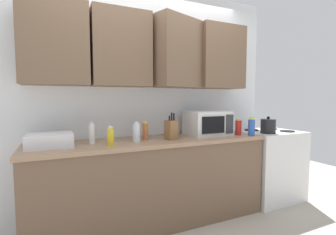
{
  "coord_description": "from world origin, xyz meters",
  "views": [
    {
      "loc": [
        -0.92,
        -2.66,
        1.33
      ],
      "look_at": [
        0.19,
        -0.25,
        1.12
      ],
      "focal_mm": 26.07,
      "sensor_mm": 36.0,
      "label": 1
    }
  ],
  "objects_px": {
    "knife_block": "(171,130)",
    "bottle_white_jar": "(92,134)",
    "bottle_clear_tall": "(136,133)",
    "bottle_spice_jar": "(145,131)",
    "microwave": "(208,123)",
    "bottle_blue_cleaner": "(251,127)",
    "kettle": "(268,126)",
    "bottle_yellow_mustard": "(111,136)",
    "bottle_red_sauce": "(238,127)",
    "stove_range": "(268,164)",
    "dish_rack": "(50,140)"
  },
  "relations": [
    {
      "from": "kettle",
      "to": "dish_rack",
      "type": "bearing_deg",
      "value": 176.23
    },
    {
      "from": "bottle_clear_tall",
      "to": "bottle_white_jar",
      "type": "bearing_deg",
      "value": 170.49
    },
    {
      "from": "dish_rack",
      "to": "stove_range",
      "type": "bearing_deg",
      "value": -0.44
    },
    {
      "from": "stove_range",
      "to": "bottle_blue_cleaner",
      "type": "relative_size",
      "value": 4.28
    },
    {
      "from": "kettle",
      "to": "microwave",
      "type": "bearing_deg",
      "value": 167.22
    },
    {
      "from": "knife_block",
      "to": "bottle_red_sauce",
      "type": "distance_m",
      "value": 0.85
    },
    {
      "from": "kettle",
      "to": "bottle_clear_tall",
      "type": "xyz_separation_m",
      "value": [
        -1.66,
        0.09,
        -0.0
      ]
    },
    {
      "from": "bottle_blue_cleaner",
      "to": "kettle",
      "type": "bearing_deg",
      "value": 10.53
    },
    {
      "from": "knife_block",
      "to": "bottle_spice_jar",
      "type": "distance_m",
      "value": 0.27
    },
    {
      "from": "kettle",
      "to": "bottle_yellow_mustard",
      "type": "distance_m",
      "value": 1.93
    },
    {
      "from": "kettle",
      "to": "bottle_white_jar",
      "type": "xyz_separation_m",
      "value": [
        -2.07,
        0.16,
        0.0
      ]
    },
    {
      "from": "dish_rack",
      "to": "bottle_clear_tall",
      "type": "xyz_separation_m",
      "value": [
        0.77,
        -0.07,
        0.03
      ]
    },
    {
      "from": "stove_range",
      "to": "kettle",
      "type": "bearing_deg",
      "value": -140.53
    },
    {
      "from": "microwave",
      "to": "bottle_spice_jar",
      "type": "xyz_separation_m",
      "value": [
        -0.77,
        -0.0,
        -0.05
      ]
    },
    {
      "from": "bottle_clear_tall",
      "to": "knife_block",
      "type": "bearing_deg",
      "value": -1.46
    },
    {
      "from": "microwave",
      "to": "bottle_clear_tall",
      "type": "xyz_separation_m",
      "value": [
        -0.89,
        -0.09,
        -0.05
      ]
    },
    {
      "from": "bottle_white_jar",
      "to": "bottle_blue_cleaner",
      "type": "height_order",
      "value": "bottle_blue_cleaner"
    },
    {
      "from": "microwave",
      "to": "dish_rack",
      "type": "xyz_separation_m",
      "value": [
        -1.66,
        -0.01,
        -0.08
      ]
    },
    {
      "from": "bottle_white_jar",
      "to": "bottle_spice_jar",
      "type": "relative_size",
      "value": 1.11
    },
    {
      "from": "bottle_spice_jar",
      "to": "bottle_white_jar",
      "type": "bearing_deg",
      "value": -178.16
    },
    {
      "from": "bottle_red_sauce",
      "to": "bottle_blue_cleaner",
      "type": "bearing_deg",
      "value": -41.3
    },
    {
      "from": "bottle_yellow_mustard",
      "to": "bottle_red_sauce",
      "type": "bearing_deg",
      "value": 0.91
    },
    {
      "from": "bottle_spice_jar",
      "to": "bottle_red_sauce",
      "type": "bearing_deg",
      "value": -7.18
    },
    {
      "from": "knife_block",
      "to": "bottle_white_jar",
      "type": "xyz_separation_m",
      "value": [
        -0.79,
        0.08,
        -0.01
      ]
    },
    {
      "from": "bottle_clear_tall",
      "to": "bottle_spice_jar",
      "type": "height_order",
      "value": "bottle_clear_tall"
    },
    {
      "from": "microwave",
      "to": "bottle_white_jar",
      "type": "relative_size",
      "value": 2.31
    },
    {
      "from": "microwave",
      "to": "knife_block",
      "type": "relative_size",
      "value": 1.71
    },
    {
      "from": "bottle_yellow_mustard",
      "to": "bottle_red_sauce",
      "type": "height_order",
      "value": "bottle_red_sauce"
    },
    {
      "from": "bottle_red_sauce",
      "to": "kettle",
      "type": "bearing_deg",
      "value": -4.54
    },
    {
      "from": "microwave",
      "to": "bottle_blue_cleaner",
      "type": "xyz_separation_m",
      "value": [
        0.44,
        -0.24,
        -0.04
      ]
    },
    {
      "from": "dish_rack",
      "to": "bottle_white_jar",
      "type": "xyz_separation_m",
      "value": [
        0.36,
        -0.0,
        0.04
      ]
    },
    {
      "from": "dish_rack",
      "to": "microwave",
      "type": "bearing_deg",
      "value": 0.5
    },
    {
      "from": "microwave",
      "to": "knife_block",
      "type": "xyz_separation_m",
      "value": [
        -0.52,
        -0.1,
        -0.04
      ]
    },
    {
      "from": "kettle",
      "to": "microwave",
      "type": "height_order",
      "value": "microwave"
    },
    {
      "from": "knife_block",
      "to": "bottle_spice_jar",
      "type": "height_order",
      "value": "knife_block"
    },
    {
      "from": "kettle",
      "to": "microwave",
      "type": "relative_size",
      "value": 0.41
    },
    {
      "from": "bottle_blue_cleaner",
      "to": "dish_rack",
      "type": "bearing_deg",
      "value": 174.01
    },
    {
      "from": "dish_rack",
      "to": "bottle_red_sauce",
      "type": "height_order",
      "value": "bottle_red_sauce"
    },
    {
      "from": "kettle",
      "to": "bottle_spice_jar",
      "type": "relative_size",
      "value": 1.06
    },
    {
      "from": "bottle_red_sauce",
      "to": "bottle_blue_cleaner",
      "type": "xyz_separation_m",
      "value": [
        0.11,
        -0.1,
        0.01
      ]
    },
    {
      "from": "stove_range",
      "to": "bottle_red_sauce",
      "type": "distance_m",
      "value": 0.82
    },
    {
      "from": "dish_rack",
      "to": "bottle_yellow_mustard",
      "type": "xyz_separation_m",
      "value": [
        0.5,
        -0.15,
        0.02
      ]
    },
    {
      "from": "bottle_yellow_mustard",
      "to": "bottle_blue_cleaner",
      "type": "bearing_deg",
      "value": -2.56
    },
    {
      "from": "stove_range",
      "to": "microwave",
      "type": "height_order",
      "value": "microwave"
    },
    {
      "from": "bottle_yellow_mustard",
      "to": "bottle_spice_jar",
      "type": "relative_size",
      "value": 0.95
    },
    {
      "from": "bottle_blue_cleaner",
      "to": "bottle_yellow_mustard",
      "type": "bearing_deg",
      "value": 177.44
    },
    {
      "from": "microwave",
      "to": "knife_block",
      "type": "distance_m",
      "value": 0.53
    },
    {
      "from": "stove_range",
      "to": "bottle_spice_jar",
      "type": "relative_size",
      "value": 4.89
    },
    {
      "from": "kettle",
      "to": "bottle_clear_tall",
      "type": "bearing_deg",
      "value": 176.98
    },
    {
      "from": "stove_range",
      "to": "microwave",
      "type": "distance_m",
      "value": 1.11
    }
  ]
}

